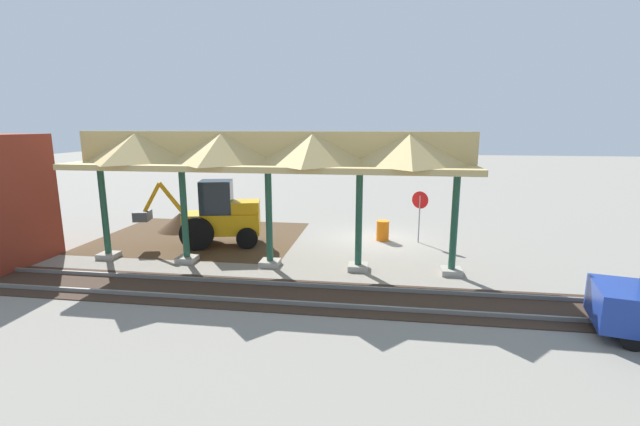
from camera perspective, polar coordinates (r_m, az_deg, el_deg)
name	(u,v)px	position (r m, az deg, el deg)	size (l,w,h in m)	color
ground_plane	(376,239)	(19.74, 7.48, -3.47)	(120.00, 120.00, 0.00)	gray
dirt_work_zone	(201,237)	(20.73, -15.62, -3.08)	(9.07, 7.00, 0.01)	#4C3823
platform_canopy	(267,153)	(15.29, -7.03, 7.98)	(14.22, 3.20, 4.90)	#9E998E
rail_tracks	(372,299)	(13.04, 6.96, -11.36)	(60.00, 2.58, 0.15)	slate
stop_sign	(420,206)	(19.19, 13.17, 0.93)	(0.67, 0.41, 2.29)	gray
backhoe	(219,216)	(18.87, -13.37, -0.45)	(5.31, 2.36, 2.82)	orange
dirt_mound	(181,230)	(22.36, -18.07, -2.17)	(4.43, 4.43, 1.73)	#4C3823
traffic_barrel	(383,231)	(19.48, 8.36, -2.34)	(0.56, 0.56, 0.90)	orange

